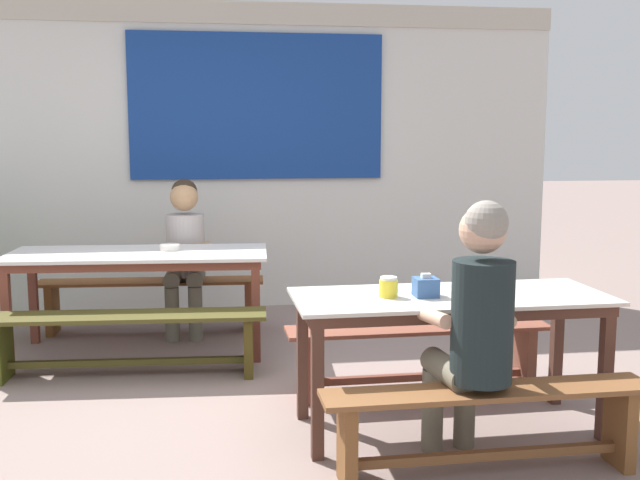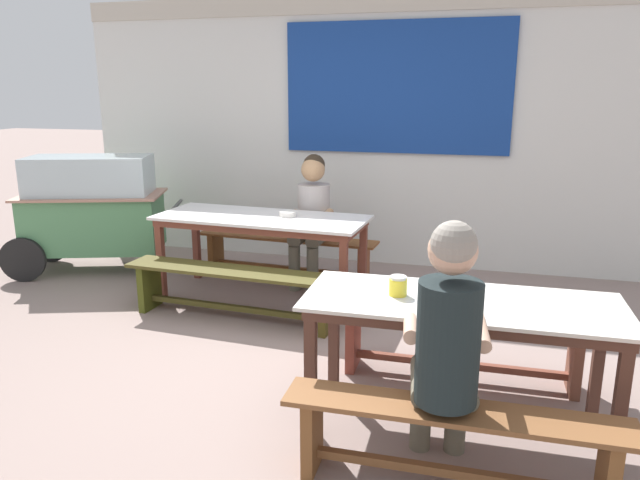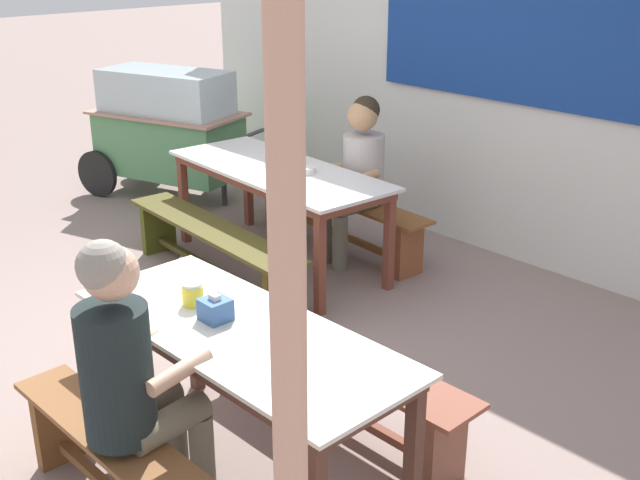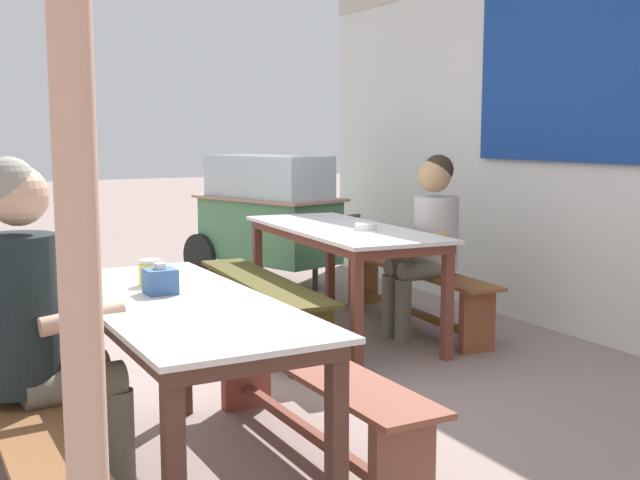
% 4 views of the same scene
% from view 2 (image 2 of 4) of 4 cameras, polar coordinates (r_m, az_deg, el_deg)
% --- Properties ---
extents(ground_plane, '(40.00, 40.00, 0.00)m').
position_cam_2_polar(ground_plane, '(4.23, -3.74, -11.81)').
color(ground_plane, gray).
extents(backdrop_wall, '(6.26, 0.23, 2.78)m').
position_cam_2_polar(backdrop_wall, '(6.44, 4.23, 10.77)').
color(backdrop_wall, silver).
rests_on(backdrop_wall, ground_plane).
extents(dining_table_far, '(1.91, 0.85, 0.75)m').
position_cam_2_polar(dining_table_far, '(5.34, -5.59, 1.51)').
color(dining_table_far, silver).
rests_on(dining_table_far, ground_plane).
extents(dining_table_near, '(1.71, 0.70, 0.75)m').
position_cam_2_polar(dining_table_near, '(3.34, 13.26, -6.87)').
color(dining_table_near, silver).
rests_on(dining_table_near, ground_plane).
extents(bench_far_back, '(1.84, 0.39, 0.43)m').
position_cam_2_polar(bench_far_back, '(5.96, -3.20, -1.01)').
color(bench_far_back, brown).
rests_on(bench_far_back, ground_plane).
extents(bench_far_front, '(1.87, 0.43, 0.43)m').
position_cam_2_polar(bench_far_front, '(4.94, -8.26, -4.26)').
color(bench_far_front, '#453F19').
rests_on(bench_far_front, ground_plane).
extents(bench_near_back, '(1.65, 0.32, 0.43)m').
position_cam_2_polar(bench_near_back, '(4.03, 13.18, -9.10)').
color(bench_near_back, brown).
rests_on(bench_near_back, ground_plane).
extents(bench_near_front, '(1.60, 0.28, 0.43)m').
position_cam_2_polar(bench_near_front, '(2.99, 12.49, -17.84)').
color(bench_near_front, brown).
rests_on(bench_near_front, ground_plane).
extents(food_cart, '(1.82, 1.19, 1.19)m').
position_cam_2_polar(food_cart, '(6.56, -20.94, 2.95)').
color(food_cart, '#508B59').
rests_on(food_cart, ground_plane).
extents(person_center_facing, '(0.43, 0.52, 1.25)m').
position_cam_2_polar(person_center_facing, '(5.70, -0.79, 2.80)').
color(person_center_facing, '#696756').
rests_on(person_center_facing, ground_plane).
extents(person_near_front, '(0.43, 0.54, 1.32)m').
position_cam_2_polar(person_near_front, '(2.84, 11.99, -9.19)').
color(person_near_front, '#6B6653').
rests_on(person_near_front, ground_plane).
extents(tissue_box, '(0.12, 0.12, 0.12)m').
position_cam_2_polar(tissue_box, '(3.28, 10.85, -4.71)').
color(tissue_box, '#385E9B').
rests_on(tissue_box, dining_table_near).
extents(condiment_jar, '(0.10, 0.10, 0.11)m').
position_cam_2_polar(condiment_jar, '(3.31, 7.44, -4.36)').
color(condiment_jar, yellow).
rests_on(condiment_jar, dining_table_near).
extents(soup_bowl, '(0.15, 0.15, 0.04)m').
position_cam_2_polar(soup_bowl, '(5.30, -3.08, 2.51)').
color(soup_bowl, silver).
rests_on(soup_bowl, dining_table_far).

